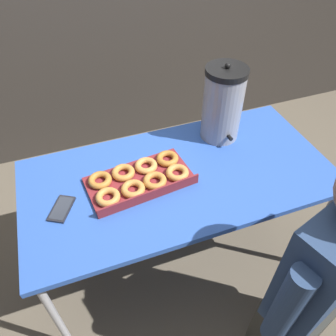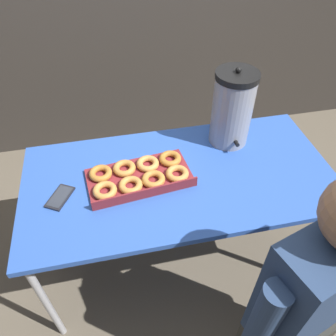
# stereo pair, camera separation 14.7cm
# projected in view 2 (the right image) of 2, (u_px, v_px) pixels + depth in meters

# --- Properties ---
(ground_plane) EXTENTS (12.00, 12.00, 0.00)m
(ground_plane) POSITION_uv_depth(u_px,v_px,m) (177.00, 256.00, 2.01)
(ground_plane) COLOR brown
(folding_table) EXTENTS (1.44, 0.71, 0.70)m
(folding_table) POSITION_uv_depth(u_px,v_px,m) (179.00, 182.00, 1.55)
(folding_table) COLOR #2D56B2
(folding_table) RESTS_ON ground
(donut_box) EXTENTS (0.49, 0.30, 0.05)m
(donut_box) POSITION_uv_depth(u_px,v_px,m) (139.00, 176.00, 1.49)
(donut_box) COLOR maroon
(donut_box) RESTS_ON folding_table
(coffee_urn) EXTENTS (0.20, 0.23, 0.40)m
(coffee_urn) POSITION_uv_depth(u_px,v_px,m) (232.00, 109.00, 1.58)
(coffee_urn) COLOR #939399
(coffee_urn) RESTS_ON folding_table
(cell_phone) EXTENTS (0.13, 0.16, 0.01)m
(cell_phone) POSITION_uv_depth(u_px,v_px,m) (60.00, 197.00, 1.42)
(cell_phone) COLOR black
(cell_phone) RESTS_ON folding_table
(person_seated) EXTENTS (0.52, 0.30, 1.23)m
(person_seated) POSITION_uv_depth(u_px,v_px,m) (305.00, 303.00, 1.19)
(person_seated) COLOR #33332D
(person_seated) RESTS_ON ground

